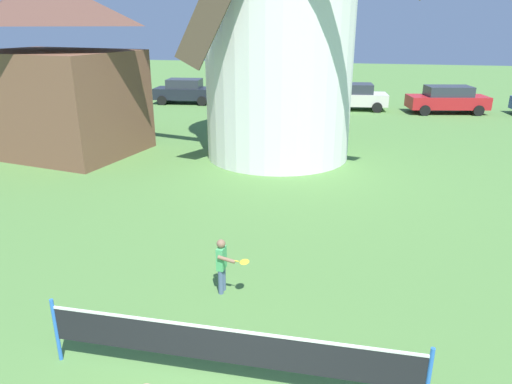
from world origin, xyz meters
The scene contains 7 objects.
tennis_net centered at (-0.05, 1.78, 0.69)m, with size 5.56×0.06×1.10m.
player_far centered at (-0.81, 4.23, 0.65)m, with size 0.68×0.50×1.14m.
parked_car_black centered at (-9.40, 25.84, 0.81)m, with size 3.98×2.18×1.56m.
parked_car_mustard centered at (-3.94, 26.53, 0.81)m, with size 4.06×2.32×1.56m.
parked_car_cream centered at (1.34, 25.64, 0.81)m, with size 4.20×2.21×1.56m.
parked_car_red centered at (6.75, 25.62, 0.81)m, with size 4.70×2.53×1.56m.
chapel centered at (-10.15, 13.31, 3.28)m, with size 7.04×5.70×7.60m.
Camera 1 is at (1.48, -3.58, 5.06)m, focal length 33.02 mm.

